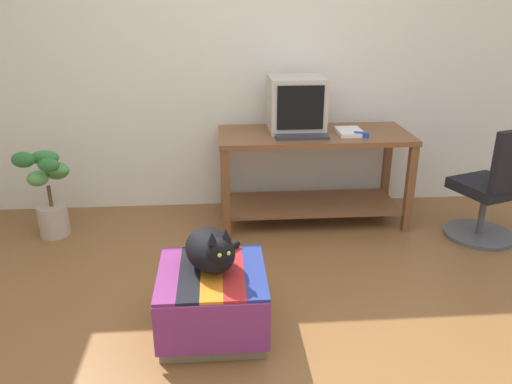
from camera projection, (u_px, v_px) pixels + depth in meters
ground_plane at (273, 345)px, 2.71m from camera, size 14.00×14.00×0.00m
back_wall at (248, 53)px, 4.14m from camera, size 8.00×0.10×2.60m
desk at (313, 161)px, 4.04m from camera, size 1.50×0.64×0.74m
tv_monitor at (296, 105)px, 3.96m from camera, size 0.43×0.39×0.42m
keyboard at (302, 136)px, 3.81m from camera, size 0.40×0.15×0.02m
book at (350, 132)px, 3.93m from camera, size 0.19×0.27×0.03m
ottoman_with_blanket at (213, 301)px, 2.77m from camera, size 0.58×0.60×0.37m
cat at (211, 250)px, 2.68m from camera, size 0.37×0.46×0.28m
potted_plant at (50, 193)px, 3.84m from camera, size 0.41×0.38×0.68m
office_chair at (493, 192)px, 3.74m from camera, size 0.54×0.54×0.89m
stapler at (362, 135)px, 3.83m from camera, size 0.12×0.08×0.04m
pen at (357, 130)px, 4.03m from camera, size 0.05×0.14×0.01m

